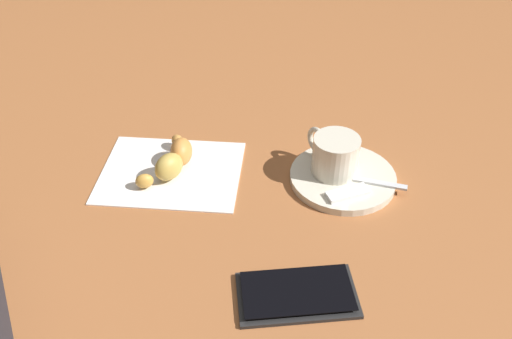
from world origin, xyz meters
name	(u,v)px	position (x,y,z in m)	size (l,w,h in m)	color
ground_plane	(253,177)	(0.00, 0.00, 0.00)	(1.80, 1.80, 0.00)	#A26034
saucer	(343,178)	(0.12, 0.04, 0.01)	(0.15, 0.15, 0.01)	beige
espresso_cup	(335,155)	(0.10, 0.04, 0.04)	(0.08, 0.07, 0.05)	beige
teaspoon	(344,176)	(0.12, 0.03, 0.01)	(0.13, 0.02, 0.01)	silver
sugar_packet	(348,193)	(0.13, -0.01, 0.01)	(0.06, 0.02, 0.01)	white
napkin	(171,172)	(-0.11, -0.03, 0.00)	(0.20, 0.16, 0.00)	white
croissant	(173,159)	(-0.11, -0.02, 0.02)	(0.06, 0.13, 0.04)	gold
cell_phone	(297,294)	(0.12, -0.18, 0.01)	(0.15, 0.12, 0.01)	black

